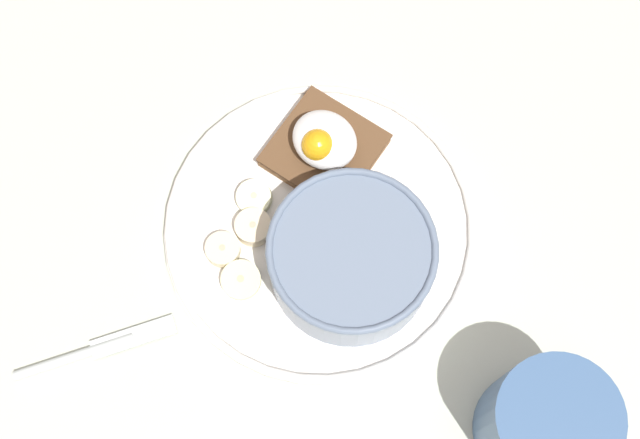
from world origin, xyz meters
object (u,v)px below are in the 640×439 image
object	(u,v)px
poached_egg	(323,141)
banana_slice_back	(241,280)
banana_slice_right	(254,197)
coffee_mug	(545,424)
banana_slice_front	(253,227)
banana_slice_left	(223,249)
toast_slice	(325,150)
oatmeal_bowl	(351,258)
knife	(95,350)

from	to	relation	value
poached_egg	banana_slice_back	xyz separation A→B (cm)	(2.40, -12.89, -2.56)
banana_slice_right	coffee_mug	world-z (taller)	coffee_mug
banana_slice_front	coffee_mug	world-z (taller)	coffee_mug
coffee_mug	banana_slice_left	bearing A→B (deg)	-168.86
banana_slice_front	toast_slice	bearing A→B (deg)	90.78
oatmeal_bowl	toast_slice	world-z (taller)	oatmeal_bowl
poached_egg	banana_slice_right	bearing A→B (deg)	-103.48
banana_slice_front	banana_slice_left	xyz separation A→B (cm)	(-0.61, -3.06, -0.14)
toast_slice	banana_slice_left	distance (cm)	12.18
banana_slice_back	banana_slice_right	bearing A→B (deg)	124.17
oatmeal_bowl	banana_slice_back	bearing A→B (deg)	-130.85
banana_slice_right	knife	world-z (taller)	banana_slice_right
oatmeal_bowl	banana_slice_right	xyz separation A→B (cm)	(-9.96, -0.85, -2.22)
banana_slice_left	banana_slice_front	bearing A→B (deg)	78.74
knife	coffee_mug	bearing A→B (deg)	31.24
toast_slice	banana_slice_front	xyz separation A→B (cm)	(0.12, -9.10, -0.11)
oatmeal_bowl	knife	xyz separation A→B (cm)	(-11.05, -18.76, -3.45)
toast_slice	banana_slice_right	bearing A→B (deg)	-103.00
toast_slice	poached_egg	distance (cm)	2.31
toast_slice	coffee_mug	size ratio (longest dim) A/B	0.97
oatmeal_bowl	banana_slice_left	xyz separation A→B (cm)	(-8.81, -5.91, -2.30)
toast_slice	coffee_mug	world-z (taller)	coffee_mug
poached_egg	banana_slice_front	bearing A→B (deg)	-89.33
banana_slice_front	banana_slice_right	distance (cm)	2.67
oatmeal_bowl	banana_slice_front	xyz separation A→B (cm)	(-8.20, -2.85, -2.16)
coffee_mug	knife	xyz separation A→B (cm)	(-30.28, -18.37, -4.57)
toast_slice	banana_slice_right	world-z (taller)	same
banana_slice_left	banana_slice_right	xyz separation A→B (cm)	(-1.15, 5.06, 0.08)
banana_slice_left	knife	bearing A→B (deg)	-99.92
toast_slice	poached_egg	xyz separation A→B (cm)	(0.02, -0.18, 2.31)
coffee_mug	banana_slice_front	bearing A→B (deg)	-174.87
banana_slice_front	banana_slice_back	bearing A→B (deg)	-60.00
oatmeal_bowl	banana_slice_right	size ratio (longest dim) A/B	3.52
poached_egg	knife	bearing A→B (deg)	-96.33
oatmeal_bowl	banana_slice_front	size ratio (longest dim) A/B	3.48
knife	toast_slice	bearing A→B (deg)	83.77
toast_slice	banana_slice_back	bearing A→B (deg)	-79.52
banana_slice_right	banana_slice_front	bearing A→B (deg)	-48.63
toast_slice	banana_slice_right	distance (cm)	7.29
oatmeal_bowl	poached_egg	bearing A→B (deg)	143.85
oatmeal_bowl	toast_slice	bearing A→B (deg)	143.09
toast_slice	banana_slice_front	bearing A→B (deg)	-89.22
poached_egg	banana_slice_left	bearing A→B (deg)	-92.41
poached_egg	banana_slice_front	size ratio (longest dim) A/B	1.46
toast_slice	coffee_mug	xyz separation A→B (cm)	(27.55, -6.64, 3.17)
poached_egg	banana_slice_back	bearing A→B (deg)	-79.46
poached_egg	coffee_mug	xyz separation A→B (cm)	(27.53, -6.46, 0.86)
poached_egg	banana_slice_left	world-z (taller)	poached_egg
banana_slice_back	poached_egg	bearing A→B (deg)	100.54
banana_slice_left	knife	world-z (taller)	banana_slice_left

